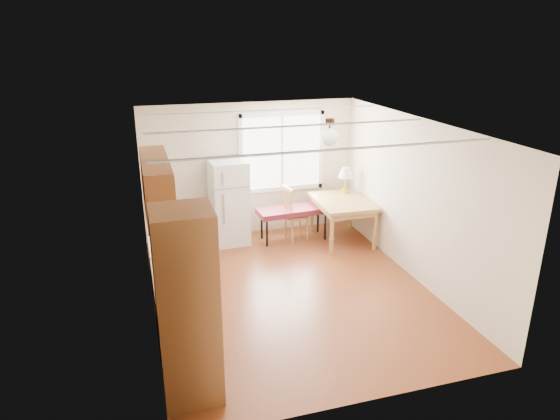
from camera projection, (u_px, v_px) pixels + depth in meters
name	position (u px, v px, depth m)	size (l,w,h in m)	color
room_shell	(292.00, 213.00, 7.08)	(4.60, 5.60, 2.62)	#582612
kitchen_run	(176.00, 274.00, 6.18)	(0.65, 3.40, 2.20)	brown
window_unit	(282.00, 152.00, 9.38)	(1.64, 0.05, 1.51)	white
pendant_light	(329.00, 136.00, 7.30)	(0.26, 0.26, 0.40)	#2F1F14
refrigerator	(229.00, 202.00, 9.02)	(0.66, 0.68, 1.54)	white
bench	(294.00, 211.00, 9.21)	(1.37, 0.58, 0.62)	#5A1522
dining_table	(343.00, 205.00, 9.12)	(0.99, 1.30, 0.79)	olive
chair	(292.00, 210.00, 9.17)	(0.47, 0.46, 1.03)	olive
table_lamp	(346.00, 175.00, 9.38)	(0.29, 0.29, 0.50)	gold
coffee_maker	(178.00, 274.00, 5.75)	(0.20, 0.25, 0.37)	black
kettle	(170.00, 262.00, 6.16)	(0.12, 0.12, 0.23)	red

